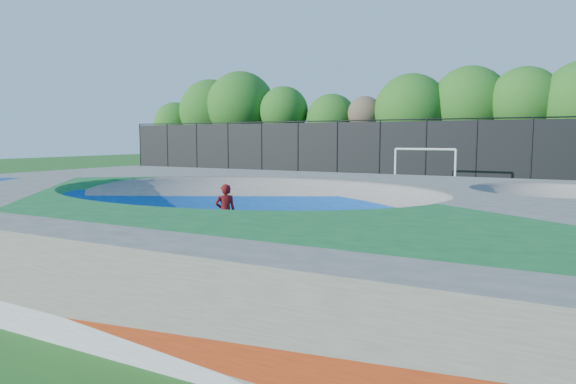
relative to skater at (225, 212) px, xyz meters
The scene contains 7 objects.
ground 1.03m from the skater, 13.37° to the right, with size 120.00×120.00×0.00m, color #1C5718.
skate_deck 0.67m from the skater, 13.37° to the right, with size 22.00×14.00×1.50m, color gray.
skater is the anchor object (origin of this frame).
skateboard 0.76m from the skater, ahead, with size 0.78×0.22×0.05m, color black.
soccer_goal 17.25m from the skater, 85.16° to the left, with size 3.45×0.12×2.28m.
fence 20.90m from the skater, 88.20° to the left, with size 48.09×0.09×4.04m.
treeline 26.60m from the skater, 86.30° to the left, with size 53.33×6.93×8.51m.
Camera 1 is at (7.55, -11.49, 2.83)m, focal length 32.00 mm.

